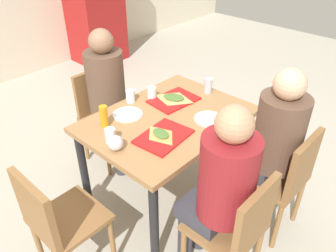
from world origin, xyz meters
name	(u,v)px	position (x,y,z in m)	size (l,w,h in m)	color
ground_plane	(168,195)	(0.00, 0.00, -0.01)	(10.00, 10.00, 0.02)	#B2AD9E
main_table	(168,128)	(0.00, 0.00, 0.68)	(1.19, 0.87, 0.78)	#9E7247
chair_near_left	(237,227)	(-0.30, -0.82, 0.51)	(0.40, 0.40, 0.87)	olive
chair_near_right	(285,176)	(0.30, -0.82, 0.51)	(0.40, 0.40, 0.87)	olive
chair_far_side	(102,110)	(0.00, 0.82, 0.51)	(0.40, 0.40, 0.87)	olive
chair_left_end	(56,220)	(-0.98, 0.00, 0.51)	(0.40, 0.40, 0.87)	olive
person_in_red	(221,184)	(-0.30, -0.68, 0.76)	(0.32, 0.42, 1.28)	#383842
person_in_brown_jacket	(272,139)	(0.30, -0.68, 0.76)	(0.32, 0.42, 1.28)	#383842
person_far_side	(109,90)	(0.00, 0.68, 0.76)	(0.32, 0.42, 1.28)	#383842
tray_red_near	(164,136)	(-0.21, -0.15, 0.79)	(0.36, 0.26, 0.02)	red
tray_red_far	(174,100)	(0.21, 0.13, 0.79)	(0.36, 0.26, 0.02)	red
paper_plate_center	(128,114)	(-0.18, 0.24, 0.78)	(0.22, 0.22, 0.01)	white
paper_plate_near_edge	(209,119)	(0.18, -0.24, 0.78)	(0.22, 0.22, 0.01)	white
pizza_slice_a	(161,134)	(-0.22, -0.14, 0.80)	(0.17, 0.22, 0.02)	tan
pizza_slice_b	(174,98)	(0.21, 0.13, 0.80)	(0.24, 0.28, 0.02)	#DBAD60
plastic_cup_a	(130,96)	(-0.03, 0.37, 0.83)	(0.07, 0.07, 0.10)	white
plastic_cup_b	(212,129)	(0.03, -0.37, 0.83)	(0.07, 0.07, 0.10)	white
plastic_cup_c	(110,136)	(-0.48, 0.07, 0.83)	(0.07, 0.07, 0.10)	white
plastic_cup_d	(152,93)	(0.12, 0.28, 0.83)	(0.07, 0.07, 0.10)	white
soda_can	(208,86)	(0.51, 0.02, 0.84)	(0.07, 0.07, 0.12)	#B7BCC6
condiment_bottle	(104,117)	(-0.39, 0.24, 0.86)	(0.06, 0.06, 0.16)	orange
foil_bundle	(116,143)	(-0.51, -0.02, 0.83)	(0.10, 0.10, 0.10)	silver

